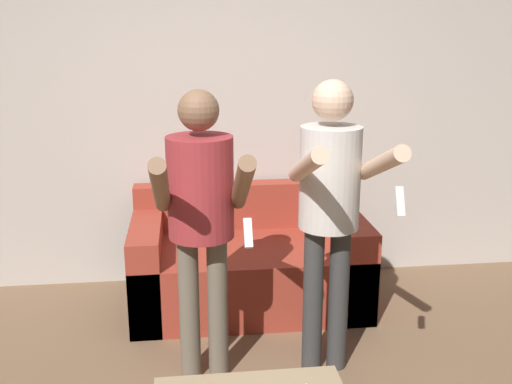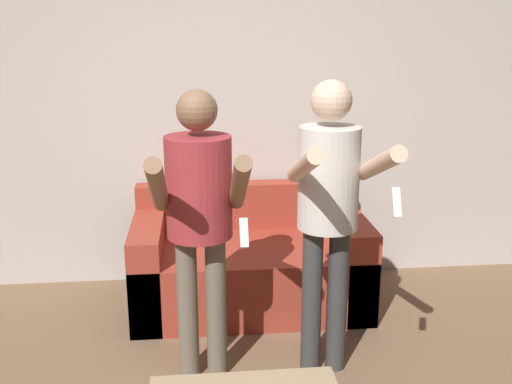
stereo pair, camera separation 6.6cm
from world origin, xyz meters
name	(u,v)px [view 1 (the left image)]	position (x,y,z in m)	size (l,w,h in m)	color
wall_back	(219,100)	(0.00, 2.10, 1.35)	(6.40, 0.06, 2.70)	beige
couch	(248,264)	(0.15, 1.62, 0.28)	(1.56, 0.89, 0.77)	#9E3828
person_standing_left	(201,207)	(-0.18, 0.71, 0.98)	(0.46, 0.70, 1.57)	#6B6051
person_standing_right	(330,198)	(0.49, 0.71, 1.01)	(0.44, 0.73, 1.61)	#383838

